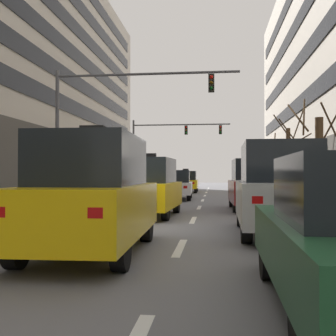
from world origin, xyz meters
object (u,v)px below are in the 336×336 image
Objects in this scene: taxi_driving_4 at (134,184)px; street_tree_1 at (288,158)px; car_parked_1 at (278,189)px; traffic_signal_0 at (111,108)px; car_driving_1 at (175,185)px; taxi_driving_6 at (92,194)px; taxi_driving_2 at (153,182)px; taxi_driving_5 at (150,187)px; street_tree_0 at (319,159)px; car_parked_2 at (253,185)px; taxi_driving_3 at (186,182)px; pedestrian_0 at (275,179)px; car_driving_0 at (97,187)px; traffic_signal_1 at (167,139)px.

street_tree_1 reaches higher than taxi_driving_4.
traffic_signal_0 is at bearing 126.03° from car_parked_1.
taxi_driving_6 reaches higher than car_driving_1.
taxi_driving_4 reaches higher than taxi_driving_2.
taxi_driving_5 is 0.92× the size of car_parked_1.
car_driving_1 is 1.06× the size of street_tree_0.
street_tree_1 reaches higher than car_parked_2.
traffic_signal_0 is (0.59, -17.20, 3.93)m from taxi_driving_2.
taxi_driving_3 is 9.27m from pedestrian_0.
car_driving_0 is 1.01× the size of car_driving_1.
pedestrian_0 is at bearing -55.33° from traffic_signal_1.
car_driving_1 is 14.22m from car_parked_1.
car_parked_1 is at bearing 36.20° from taxi_driving_6.
taxi_driving_5 is 0.93× the size of taxi_driving_6.
street_tree_0 is (9.54, -20.33, 1.28)m from taxi_driving_2.
taxi_driving_2 is at bearing 125.14° from street_tree_1.
car_parked_2 is (7.14, -19.30, 0.27)m from taxi_driving_2.
taxi_driving_2 is 8.30m from taxi_driving_4.
car_driving_0 is 3.91m from traffic_signal_0.
street_tree_1 is 3.65m from pedestrian_0.
car_parked_1 is 6.92m from car_parked_2.
traffic_signal_1 is at bearing 106.08° from car_parked_2.
taxi_driving_2 is 0.91× the size of car_parked_1.
car_parked_1 is 12.91m from street_tree_1.
car_driving_0 is 1.01× the size of taxi_driving_6.
pedestrian_0 is (9.32, -10.15, 0.37)m from taxi_driving_2.
car_parked_1 is (7.14, -26.21, 0.35)m from taxi_driving_2.
street_tree_1 is (2.42, 12.63, 1.23)m from car_parked_1.
car_parked_2 is at bearing -17.73° from traffic_signal_0.
car_parked_2 reaches higher than taxi_driving_2.
car_parked_2 is at bearing -112.97° from street_tree_1.
street_tree_0 is (6.27, -7.80, 1.21)m from car_driving_1.
car_parked_1 is at bearing -100.85° from street_tree_1.
street_tree_0 is at bearing -19.30° from traffic_signal_0.
car_parked_1 is (3.87, -13.68, 0.28)m from car_driving_1.
taxi_driving_5 is at bearing -55.94° from car_driving_0.
traffic_signal_1 is 1.91× the size of street_tree_1.
traffic_signal_1 reaches higher than pedestrian_0.
car_driving_1 is 6.63m from traffic_signal_0.
taxi_driving_2 is 0.92× the size of taxi_driving_6.
traffic_signal_1 is (1.14, 19.03, 3.93)m from car_driving_0.
car_parked_1 is 0.51× the size of traffic_signal_1.
taxi_driving_4 is 0.98× the size of car_parked_2.
car_driving_0 is at bearing 128.84° from car_parked_1.
taxi_driving_6 is 0.99× the size of car_parked_1.
taxi_driving_6 is 4.77m from car_parked_1.
street_tree_0 is (8.95, -3.13, -2.65)m from traffic_signal_0.
traffic_signal_1 reaches higher than taxi_driving_6.
taxi_driving_2 is 20.58m from car_parked_2.
taxi_driving_2 is 16.69m from street_tree_1.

